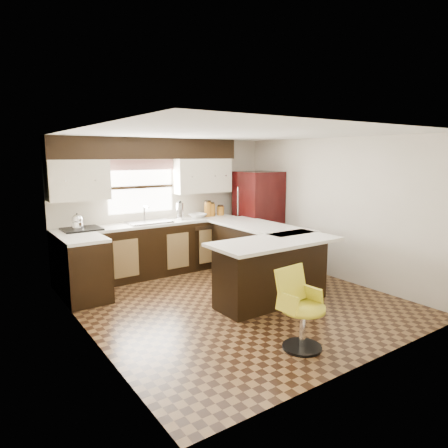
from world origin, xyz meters
TOP-DOWN VIEW (x-y plane):
  - floor at (0.00, 0.00)m, footprint 4.40×4.40m
  - ceiling at (0.00, 0.00)m, footprint 4.40×4.40m
  - wall_back at (0.00, 2.20)m, footprint 4.40×0.00m
  - wall_front at (0.00, -2.20)m, footprint 4.40×0.00m
  - wall_left at (-2.10, 0.00)m, footprint 0.00×4.40m
  - wall_right at (2.10, 0.00)m, footprint 0.00×4.40m
  - base_cab_back at (-0.45, 1.90)m, footprint 3.30×0.60m
  - base_cab_left at (-1.80, 1.25)m, footprint 0.60×0.70m
  - counter_back at (-0.45, 1.90)m, footprint 3.30×0.60m
  - counter_left at (-1.80, 1.25)m, footprint 0.60×0.70m
  - soffit at (-0.40, 2.03)m, footprint 3.40×0.35m
  - upper_cab_left at (-1.62, 2.03)m, footprint 0.94×0.35m
  - upper_cab_right at (0.68, 2.03)m, footprint 1.14×0.35m
  - window_pane at (-0.50, 2.18)m, footprint 1.20×0.02m
  - valance at (-0.50, 2.14)m, footprint 1.30×0.06m
  - sink at (-0.50, 1.88)m, footprint 0.75×0.45m
  - dishwasher at (0.55, 1.61)m, footprint 0.58×0.03m
  - cooktop at (-1.65, 1.88)m, footprint 0.58×0.50m
  - peninsula_long at (0.90, 0.62)m, footprint 0.60×1.95m
  - peninsula_return at (0.38, -0.35)m, footprint 1.65×0.60m
  - counter_pen_long at (0.95, 0.62)m, footprint 0.84×1.95m
  - counter_pen_return at (0.35, -0.44)m, footprint 1.89×0.84m
  - refrigerator at (1.70, 1.57)m, footprint 0.77×0.74m
  - bar_chair at (-0.26, -1.60)m, footprint 0.52×0.52m
  - kettle at (-1.71, 1.88)m, footprint 0.18×0.18m
  - percolator at (0.12, 1.90)m, footprint 0.13×0.13m
  - mixing_bowl at (0.50, 1.90)m, footprint 0.34×0.34m
  - canister_large at (0.74, 1.92)m, footprint 0.14×0.14m
  - canister_med at (0.82, 1.92)m, footprint 0.14×0.14m
  - canister_small at (1.03, 1.92)m, footprint 0.14×0.14m

SIDE VIEW (x-z plane):
  - floor at x=0.00m, z-range 0.00..0.00m
  - dishwasher at x=0.55m, z-range 0.04..0.82m
  - bar_chair at x=-0.26m, z-range 0.00..0.90m
  - base_cab_back at x=-0.45m, z-range 0.00..0.90m
  - base_cab_left at x=-1.80m, z-range 0.00..0.90m
  - peninsula_long at x=0.90m, z-range 0.00..0.90m
  - peninsula_return at x=0.38m, z-range 0.00..0.90m
  - refrigerator at x=1.70m, z-range 0.00..1.79m
  - counter_back at x=-0.45m, z-range 0.90..0.94m
  - counter_left at x=-1.80m, z-range 0.90..0.94m
  - counter_pen_long at x=0.95m, z-range 0.90..0.94m
  - counter_pen_return at x=0.35m, z-range 0.90..0.94m
  - cooktop at x=-1.65m, z-range 0.94..0.97m
  - sink at x=-0.50m, z-range 0.95..0.98m
  - mixing_bowl at x=0.50m, z-range 0.95..1.02m
  - canister_small at x=1.03m, z-range 0.95..1.12m
  - canister_med at x=0.82m, z-range 0.95..1.18m
  - canister_large at x=0.74m, z-range 0.95..1.22m
  - kettle at x=-1.71m, z-range 0.97..1.21m
  - percolator at x=0.12m, z-range 0.95..1.25m
  - wall_back at x=0.00m, z-range -1.00..3.40m
  - wall_front at x=0.00m, z-range -1.00..3.40m
  - wall_left at x=-2.10m, z-range -1.00..3.40m
  - wall_right at x=2.10m, z-range -1.00..3.40m
  - window_pane at x=-0.50m, z-range 1.10..2.00m
  - upper_cab_left at x=-1.62m, z-range 1.40..2.04m
  - upper_cab_right at x=0.68m, z-range 1.40..2.04m
  - valance at x=-0.50m, z-range 1.85..2.03m
  - soffit at x=-0.40m, z-range 2.04..2.40m
  - ceiling at x=0.00m, z-range 2.40..2.40m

